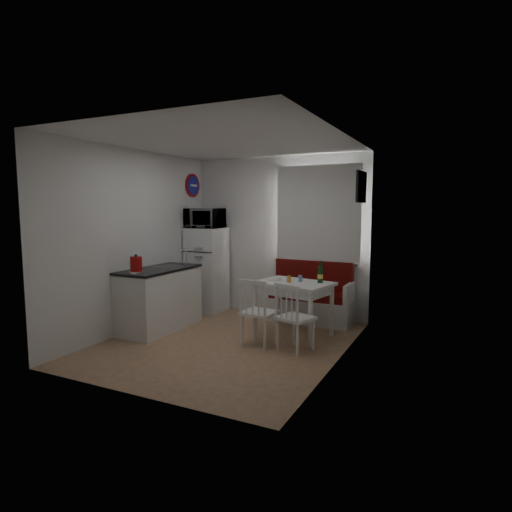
{
  "coord_description": "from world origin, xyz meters",
  "views": [
    {
      "loc": [
        2.75,
        -4.74,
        1.78
      ],
      "look_at": [
        0.2,
        0.5,
        1.11
      ],
      "focal_mm": 30.0,
      "sensor_mm": 36.0,
      "label": 1
    }
  ],
  "objects_px": {
    "chair_right": "(293,310)",
    "kettle": "(136,264)",
    "dining_table": "(293,288)",
    "wine_bottle": "(320,272)",
    "bench": "(310,302)",
    "kitchen_counter": "(160,298)",
    "chair_left": "(256,305)",
    "microwave": "(205,218)",
    "fridge": "(207,270)"
  },
  "relations": [
    {
      "from": "chair_right",
      "to": "microwave",
      "type": "height_order",
      "value": "microwave"
    },
    {
      "from": "kettle",
      "to": "fridge",
      "type": "bearing_deg",
      "value": 90.97
    },
    {
      "from": "kitchen_counter",
      "to": "kettle",
      "type": "relative_size",
      "value": 5.32
    },
    {
      "from": "dining_table",
      "to": "chair_left",
      "type": "xyz_separation_m",
      "value": [
        -0.25,
        -0.66,
        -0.13
      ]
    },
    {
      "from": "bench",
      "to": "fridge",
      "type": "distance_m",
      "value": 1.87
    },
    {
      "from": "dining_table",
      "to": "wine_bottle",
      "type": "relative_size",
      "value": 3.7
    },
    {
      "from": "microwave",
      "to": "kettle",
      "type": "height_order",
      "value": "microwave"
    },
    {
      "from": "kitchen_counter",
      "to": "chair_right",
      "type": "relative_size",
      "value": 2.61
    },
    {
      "from": "fridge",
      "to": "kettle",
      "type": "bearing_deg",
      "value": -89.03
    },
    {
      "from": "kitchen_counter",
      "to": "kettle",
      "type": "xyz_separation_m",
      "value": [
        0.05,
        -0.54,
        0.57
      ]
    },
    {
      "from": "chair_left",
      "to": "wine_bottle",
      "type": "xyz_separation_m",
      "value": [
        0.6,
        0.76,
        0.37
      ]
    },
    {
      "from": "bench",
      "to": "dining_table",
      "type": "bearing_deg",
      "value": -87.79
    },
    {
      "from": "chair_left",
      "to": "dining_table",
      "type": "bearing_deg",
      "value": 73.2
    },
    {
      "from": "chair_right",
      "to": "kitchen_counter",
      "type": "bearing_deg",
      "value": -162.67
    },
    {
      "from": "wine_bottle",
      "to": "kitchen_counter",
      "type": "bearing_deg",
      "value": -163.54
    },
    {
      "from": "chair_right",
      "to": "fridge",
      "type": "distance_m",
      "value": 2.5
    },
    {
      "from": "dining_table",
      "to": "wine_bottle",
      "type": "xyz_separation_m",
      "value": [
        0.35,
        0.1,
        0.24
      ]
    },
    {
      "from": "microwave",
      "to": "kettle",
      "type": "xyz_separation_m",
      "value": [
        0.03,
        -1.73,
        -0.57
      ]
    },
    {
      "from": "kitchen_counter",
      "to": "fridge",
      "type": "xyz_separation_m",
      "value": [
        0.02,
        1.24,
        0.26
      ]
    },
    {
      "from": "chair_left",
      "to": "chair_right",
      "type": "height_order",
      "value": "chair_left"
    },
    {
      "from": "dining_table",
      "to": "kettle",
      "type": "relative_size",
      "value": 4.53
    },
    {
      "from": "bench",
      "to": "kettle",
      "type": "distance_m",
      "value": 2.7
    },
    {
      "from": "kitchen_counter",
      "to": "microwave",
      "type": "xyz_separation_m",
      "value": [
        0.02,
        1.19,
        1.14
      ]
    },
    {
      "from": "dining_table",
      "to": "microwave",
      "type": "height_order",
      "value": "microwave"
    },
    {
      "from": "fridge",
      "to": "wine_bottle",
      "type": "xyz_separation_m",
      "value": [
        2.2,
        -0.59,
        0.19
      ]
    },
    {
      "from": "fridge",
      "to": "kettle",
      "type": "distance_m",
      "value": 1.81
    },
    {
      "from": "microwave",
      "to": "kettle",
      "type": "relative_size",
      "value": 2.42
    },
    {
      "from": "chair_right",
      "to": "kettle",
      "type": "height_order",
      "value": "kettle"
    },
    {
      "from": "fridge",
      "to": "kitchen_counter",
      "type": "bearing_deg",
      "value": -90.9
    },
    {
      "from": "bench",
      "to": "microwave",
      "type": "height_order",
      "value": "microwave"
    },
    {
      "from": "dining_table",
      "to": "kettle",
      "type": "bearing_deg",
      "value": -137.61
    },
    {
      "from": "chair_right",
      "to": "bench",
      "type": "bearing_deg",
      "value": 121.0
    },
    {
      "from": "dining_table",
      "to": "bench",
      "type": "bearing_deg",
      "value": 103.63
    },
    {
      "from": "chair_right",
      "to": "wine_bottle",
      "type": "relative_size",
      "value": 1.67
    },
    {
      "from": "chair_right",
      "to": "kettle",
      "type": "bearing_deg",
      "value": -148.07
    },
    {
      "from": "chair_right",
      "to": "fridge",
      "type": "xyz_separation_m",
      "value": [
        -2.1,
        1.35,
        0.19
      ]
    },
    {
      "from": "kitchen_counter",
      "to": "bench",
      "type": "relative_size",
      "value": 1.0
    },
    {
      "from": "kitchen_counter",
      "to": "kettle",
      "type": "height_order",
      "value": "kitchen_counter"
    },
    {
      "from": "bench",
      "to": "dining_table",
      "type": "distance_m",
      "value": 0.88
    },
    {
      "from": "dining_table",
      "to": "microwave",
      "type": "bearing_deg",
      "value": 172.37
    },
    {
      "from": "kitchen_counter",
      "to": "chair_right",
      "type": "distance_m",
      "value": 2.12
    },
    {
      "from": "bench",
      "to": "chair_left",
      "type": "height_order",
      "value": "bench"
    },
    {
      "from": "chair_right",
      "to": "wine_bottle",
      "type": "bearing_deg",
      "value": 102.57
    },
    {
      "from": "fridge",
      "to": "wine_bottle",
      "type": "bearing_deg",
      "value": -14.99
    },
    {
      "from": "fridge",
      "to": "kettle",
      "type": "relative_size",
      "value": 5.76
    },
    {
      "from": "chair_right",
      "to": "microwave",
      "type": "bearing_deg",
      "value": 168.39
    },
    {
      "from": "bench",
      "to": "kitchen_counter",
      "type": "bearing_deg",
      "value": -143.6
    },
    {
      "from": "fridge",
      "to": "wine_bottle",
      "type": "relative_size",
      "value": 4.71
    },
    {
      "from": "kitchen_counter",
      "to": "chair_right",
      "type": "xyz_separation_m",
      "value": [
        2.12,
        -0.1,
        0.07
      ]
    },
    {
      "from": "fridge",
      "to": "microwave",
      "type": "relative_size",
      "value": 2.38
    }
  ]
}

